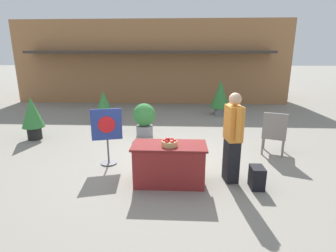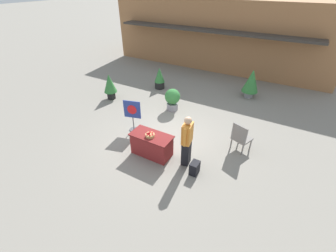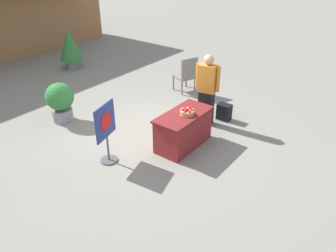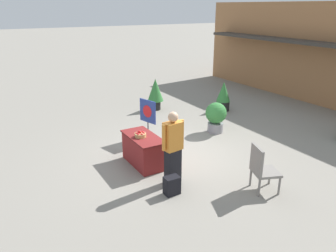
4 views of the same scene
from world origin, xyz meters
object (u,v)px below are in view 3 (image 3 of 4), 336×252
at_px(person_visitor, 207,89).
at_px(potted_plant_near_left, 60,100).
at_px(patio_chair, 187,73).
at_px(poster_board, 106,131).
at_px(display_table, 183,130).
at_px(backpack, 224,112).
at_px(potted_plant_far_left, 70,45).
at_px(apple_basket, 187,112).

relative_size(person_visitor, potted_plant_near_left, 1.74).
relative_size(person_visitor, patio_chair, 1.62).
bearing_deg(poster_board, patio_chair, 85.72).
bearing_deg(display_table, backpack, -4.11).
distance_m(person_visitor, potted_plant_far_left, 6.05).
relative_size(poster_board, patio_chair, 1.19).
bearing_deg(potted_plant_far_left, patio_chair, -81.30).
xyz_separation_m(person_visitor, poster_board, (-2.63, 0.69, -0.17)).
bearing_deg(backpack, potted_plant_near_left, 128.42).
height_order(display_table, backpack, display_table).
xyz_separation_m(display_table, apple_basket, (0.01, -0.08, 0.46)).
distance_m(apple_basket, person_visitor, 1.22).
distance_m(display_table, backpack, 1.65).
bearing_deg(apple_basket, poster_board, 146.65).
xyz_separation_m(person_visitor, potted_plant_far_left, (0.62, 6.02, -0.08)).
bearing_deg(backpack, display_table, 175.89).
relative_size(apple_basket, patio_chair, 0.27).
bearing_deg(potted_plant_far_left, apple_basket, -106.19).
bearing_deg(backpack, apple_basket, 178.66).
bearing_deg(potted_plant_far_left, poster_board, -121.44).
bearing_deg(apple_basket, patio_chair, 34.81).
bearing_deg(patio_chair, potted_plant_far_left, 29.72).
xyz_separation_m(display_table, patio_chair, (2.52, 1.67, 0.19)).
distance_m(display_table, person_visitor, 1.31).
xyz_separation_m(backpack, poster_board, (-3.07, 0.98, 0.51)).
bearing_deg(poster_board, person_visitor, 59.43).
relative_size(display_table, potted_plant_near_left, 1.39).
xyz_separation_m(poster_board, potted_plant_near_left, (0.52, 2.22, -0.16)).
bearing_deg(backpack, potted_plant_far_left, 88.29).
bearing_deg(patio_chair, backpack, 174.79).
relative_size(display_table, potted_plant_far_left, 0.98).
bearing_deg(patio_chair, display_table, 144.52).
height_order(apple_basket, backpack, apple_basket).
bearing_deg(potted_plant_far_left, backpack, -91.71).
relative_size(backpack, potted_plant_near_left, 0.42).
bearing_deg(person_visitor, backpack, 138.55).
height_order(person_visitor, patio_chair, person_visitor).
xyz_separation_m(potted_plant_near_left, potted_plant_far_left, (2.73, 3.10, 0.25)).
xyz_separation_m(display_table, potted_plant_near_left, (-0.90, 3.09, 0.16)).
height_order(patio_chair, potted_plant_far_left, potted_plant_far_left).
bearing_deg(person_visitor, potted_plant_near_left, -62.20).
bearing_deg(display_table, poster_board, 148.81).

